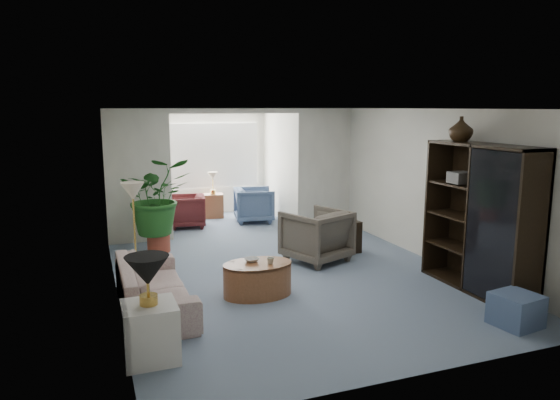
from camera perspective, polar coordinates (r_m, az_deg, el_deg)
name	(u,v)px	position (r m, az deg, el deg)	size (l,w,h in m)	color
floor	(294,279)	(7.78, 1.57, -8.74)	(6.00, 6.00, 0.00)	gray
sunroom_floor	(225,223)	(11.54, -6.11, -2.48)	(2.60, 2.60, 0.00)	gray
back_pier_left	(139,177)	(9.93, -15.31, 2.47)	(1.20, 0.12, 2.50)	white
back_pier_right	(325,168)	(10.94, 4.93, 3.49)	(1.20, 0.12, 2.50)	white
back_header	(237,111)	(10.20, -4.80, 9.76)	(2.60, 0.12, 0.10)	white
window_pane	(212,155)	(12.36, -7.49, 4.91)	(2.20, 0.02, 1.50)	white
window_blinds	(212,155)	(12.33, -7.46, 4.90)	(2.20, 0.02, 1.50)	white
framed_picture	(442,160)	(8.55, 17.39, 4.21)	(0.04, 0.50, 0.40)	#AEA18B
sofa	(154,286)	(6.80, -13.75, -9.18)	(2.07, 0.81, 0.61)	beige
end_table	(150,332)	(5.53, -14.11, -13.92)	(0.53, 0.53, 0.59)	silver
table_lamp	(147,271)	(5.31, -14.41, -7.56)	(0.44, 0.44, 0.30)	black
floor_lamp	(133,191)	(8.24, -15.92, 0.91)	(0.36, 0.36, 0.28)	beige
coffee_table	(258,279)	(7.10, -2.48, -8.70)	(0.95, 0.95, 0.45)	brown
coffee_bowl	(252,260)	(7.10, -3.14, -6.59)	(0.20, 0.20, 0.05)	silver
coffee_cup	(270,261)	(6.98, -1.06, -6.72)	(0.10, 0.10, 0.09)	#B4B39E
wingback_chair	(316,235)	(8.60, 4.02, -3.91)	(0.92, 0.95, 0.86)	#5D574A
side_table_dark	(345,237)	(9.20, 7.21, -4.01)	(0.46, 0.37, 0.56)	black
entertainment_cabinet	(480,218)	(7.61, 21.17, -1.89)	(0.49, 1.84, 2.04)	black
cabinet_urn	(461,129)	(7.84, 19.31, 7.40)	(0.34, 0.34, 0.35)	black
ottoman	(516,310)	(6.76, 24.56, -10.95)	(0.48, 0.48, 0.38)	slate
plant_pot	(159,243)	(9.42, -13.22, -4.60)	(0.40, 0.40, 0.32)	#9C3F2D
house_plant	(157,196)	(9.25, -13.43, 0.42)	(1.22, 1.06, 1.36)	#20591E
sunroom_chair_blue	(254,205)	(11.51, -2.87, -0.53)	(0.81, 0.84, 0.76)	slate
sunroom_chair_maroon	(187,211)	(11.16, -10.22, -1.21)	(0.74, 0.76, 0.69)	#581E24
sunroom_table	(213,206)	(12.05, -7.35, -0.63)	(0.45, 0.35, 0.55)	brown
shelf_clutter	(482,193)	(7.47, 21.39, 0.75)	(0.30, 1.09, 0.61)	#292320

